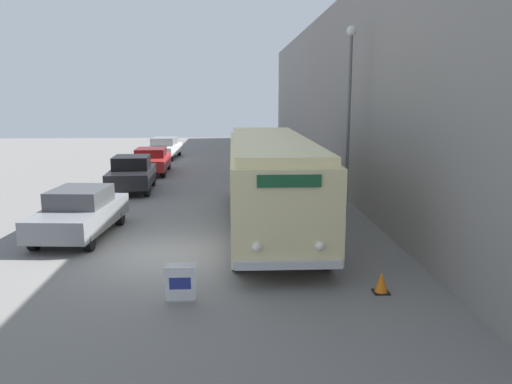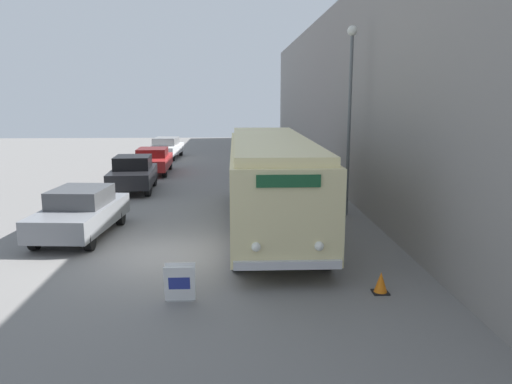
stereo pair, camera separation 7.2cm
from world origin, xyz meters
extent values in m
plane|color=slate|center=(0.00, 0.00, 0.00)|extent=(80.00, 80.00, 0.00)
cube|color=gray|center=(6.98, 10.00, 4.38)|extent=(0.30, 60.00, 8.77)
cylinder|color=black|center=(2.00, -1.23, 0.49)|extent=(0.28, 0.98, 0.98)
cylinder|color=black|center=(4.29, -1.23, 0.49)|extent=(0.28, 0.98, 0.98)
cylinder|color=black|center=(2.00, 7.17, 0.49)|extent=(0.28, 0.98, 0.98)
cylinder|color=black|center=(4.29, 7.17, 0.49)|extent=(0.28, 0.98, 0.98)
cube|color=beige|center=(3.15, 2.97, 1.64)|extent=(2.61, 11.20, 2.30)
cube|color=#F8E8A7|center=(3.15, 2.97, 2.91)|extent=(2.40, 10.75, 0.24)
cube|color=silver|center=(3.15, -2.69, 0.61)|extent=(2.48, 0.12, 0.20)
sphere|color=white|center=(2.43, -2.66, 1.04)|extent=(0.22, 0.22, 0.22)
sphere|color=white|center=(3.86, -2.66, 1.04)|extent=(0.22, 0.22, 0.22)
cube|color=#19512D|center=(3.15, -2.65, 2.54)|extent=(1.43, 0.06, 0.28)
cube|color=gray|center=(0.75, -3.16, 0.00)|extent=(0.60, 0.18, 0.01)
cube|color=white|center=(0.75, -3.23, 0.41)|extent=(0.66, 0.17, 0.82)
cube|color=white|center=(0.75, -3.09, 0.41)|extent=(0.66, 0.17, 0.82)
cube|color=navy|center=(0.75, -3.25, 0.43)|extent=(0.46, 0.06, 0.28)
cylinder|color=#595E60|center=(6.14, 4.68, 3.27)|extent=(0.12, 0.12, 6.54)
sphere|color=silver|center=(6.14, 4.68, 6.64)|extent=(0.36, 0.36, 0.36)
cylinder|color=black|center=(-3.85, 0.68, 0.33)|extent=(0.22, 0.67, 0.67)
cylinder|color=black|center=(-2.24, 0.55, 0.33)|extent=(0.22, 0.67, 0.67)
cylinder|color=black|center=(-3.61, 3.60, 0.33)|extent=(0.22, 0.67, 0.67)
cylinder|color=black|center=(-2.00, 3.47, 0.33)|extent=(0.22, 0.67, 0.67)
cube|color=slate|center=(-2.92, 2.08, 0.66)|extent=(2.22, 4.46, 0.66)
cube|color=#3F4043|center=(-2.92, 2.18, 1.26)|extent=(1.75, 2.07, 0.54)
cylinder|color=black|center=(-3.51, 8.33, 0.36)|extent=(0.22, 0.72, 0.72)
cylinder|color=black|center=(-1.90, 8.43, 0.36)|extent=(0.22, 0.72, 0.72)
cylinder|color=black|center=(-3.67, 10.97, 0.36)|extent=(0.22, 0.72, 0.72)
cylinder|color=black|center=(-2.06, 11.07, 0.36)|extent=(0.22, 0.72, 0.72)
cube|color=black|center=(-2.79, 9.70, 0.70)|extent=(2.11, 4.15, 0.69)
cube|color=black|center=(-2.79, 9.80, 1.34)|extent=(1.70, 1.91, 0.59)
cylinder|color=black|center=(-3.53, 13.59, 0.35)|extent=(0.22, 0.69, 0.69)
cylinder|color=black|center=(-1.89, 13.64, 0.35)|extent=(0.22, 0.69, 0.69)
cylinder|color=black|center=(-3.64, 16.66, 0.35)|extent=(0.22, 0.69, 0.69)
cylinder|color=black|center=(-1.99, 16.71, 0.35)|extent=(0.22, 0.69, 0.69)
cube|color=#A52323|center=(-2.76, 15.15, 0.65)|extent=(2.06, 4.53, 0.61)
cube|color=#5B1313|center=(-2.77, 15.26, 1.20)|extent=(1.69, 2.06, 0.48)
cylinder|color=black|center=(-3.86, 20.77, 0.33)|extent=(0.22, 0.66, 0.66)
cylinder|color=black|center=(-2.27, 20.66, 0.33)|extent=(0.22, 0.66, 0.66)
cylinder|color=black|center=(-3.64, 23.83, 0.33)|extent=(0.22, 0.66, 0.66)
cylinder|color=black|center=(-2.05, 23.72, 0.33)|extent=(0.22, 0.66, 0.66)
cube|color=silver|center=(-2.95, 22.25, 0.63)|extent=(2.17, 4.59, 0.61)
cube|color=gray|center=(-2.94, 22.36, 1.20)|extent=(1.71, 2.12, 0.53)
cube|color=black|center=(5.24, -2.93, 0.01)|extent=(0.36, 0.36, 0.03)
cone|color=orange|center=(5.24, -2.93, 0.26)|extent=(0.30, 0.30, 0.47)
camera|label=1|loc=(1.89, -13.46, 4.40)|focal=35.00mm
camera|label=2|loc=(1.97, -13.46, 4.40)|focal=35.00mm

